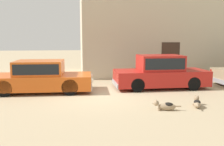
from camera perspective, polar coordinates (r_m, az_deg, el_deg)
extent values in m
plane|color=tan|center=(10.17, -3.03, -5.25)|extent=(80.00, 80.00, 0.00)
cube|color=#D15619|center=(11.28, -15.99, -1.90)|extent=(4.43, 2.05, 0.60)
cube|color=#D15619|center=(11.20, -16.33, 1.18)|extent=(2.08, 1.68, 0.62)
cube|color=black|center=(11.20, -16.34, 1.24)|extent=(1.92, 1.69, 0.43)
cube|color=#999BA0|center=(11.12, -4.96, -2.76)|extent=(0.21, 1.81, 0.20)
sphere|color=silver|center=(11.79, -4.87, -0.52)|extent=(0.20, 0.20, 0.20)
sphere|color=silver|center=(10.33, -4.78, -1.73)|extent=(0.20, 0.20, 0.20)
cylinder|color=black|center=(11.94, -9.09, -1.71)|extent=(0.68, 0.23, 0.68)
cylinder|color=black|center=(10.33, -9.65, -3.23)|extent=(0.68, 0.23, 0.68)
cylinder|color=black|center=(12.38, -21.24, -1.81)|extent=(0.68, 0.23, 0.68)
cylinder|color=black|center=(10.84, -23.57, -3.26)|extent=(0.68, 0.23, 0.68)
cube|color=#AD1E19|center=(11.89, 11.08, -1.02)|extent=(4.31, 1.72, 0.69)
cube|color=#AD1E19|center=(11.79, 10.98, 2.35)|extent=(1.98, 1.47, 0.71)
cube|color=black|center=(11.79, 10.98, 2.39)|extent=(1.83, 1.50, 0.50)
cube|color=#999BA0|center=(12.77, 20.13, -1.82)|extent=(0.13, 1.67, 0.20)
cube|color=#999BA0|center=(11.42, 0.89, -2.44)|extent=(0.13, 1.67, 0.20)
sphere|color=silver|center=(13.32, 18.98, 0.33)|extent=(0.20, 0.20, 0.20)
sphere|color=silver|center=(12.15, 21.81, -0.50)|extent=(0.20, 0.20, 0.20)
cube|color=red|center=(12.07, 0.37, 0.10)|extent=(0.04, 0.18, 0.18)
cube|color=red|center=(10.64, 1.50, -0.97)|extent=(0.04, 0.18, 0.18)
cylinder|color=black|center=(13.07, 15.35, -1.20)|extent=(0.61, 0.20, 0.61)
cylinder|color=black|center=(11.73, 18.22, -2.34)|extent=(0.61, 0.20, 0.61)
cylinder|color=black|center=(12.29, 4.23, -1.50)|extent=(0.61, 0.20, 0.61)
cylinder|color=black|center=(10.85, 5.89, -2.79)|extent=(0.61, 0.20, 0.61)
cube|color=#999BA0|center=(13.20, 23.38, -1.69)|extent=(0.16, 1.73, 0.20)
cube|color=red|center=(13.80, 21.88, 0.45)|extent=(0.04, 0.18, 0.18)
cube|color=#38281E|center=(14.89, 13.28, 2.85)|extent=(1.10, 0.02, 2.10)
cylinder|color=#997F60|center=(8.25, 10.80, -8.31)|extent=(0.08, 0.11, 0.06)
cylinder|color=#997F60|center=(8.38, 10.72, -8.05)|extent=(0.08, 0.11, 0.06)
ellipsoid|color=#997F60|center=(8.32, 12.54, -7.55)|extent=(0.61, 0.36, 0.25)
ellipsoid|color=black|center=(8.31, 12.85, -7.10)|extent=(0.36, 0.29, 0.14)
sphere|color=#997F60|center=(8.26, 10.16, -6.85)|extent=(0.18, 0.18, 0.18)
cone|color=#997F60|center=(8.26, 9.51, -6.94)|extent=(0.12, 0.12, 0.10)
cone|color=#997F60|center=(8.19, 10.20, -6.40)|extent=(0.08, 0.08, 0.08)
cone|color=#997F60|center=(8.29, 10.15, -6.22)|extent=(0.08, 0.08, 0.08)
cylinder|color=#997F60|center=(8.36, 14.97, -7.38)|extent=(0.20, 0.10, 0.05)
cylinder|color=#997F60|center=(9.22, 18.43, -6.85)|extent=(0.12, 0.10, 0.06)
cylinder|color=#997F60|center=(9.23, 19.29, -6.88)|extent=(0.12, 0.10, 0.06)
ellipsoid|color=#997F60|center=(8.94, 18.98, -6.70)|extent=(0.45, 0.64, 0.25)
ellipsoid|color=black|center=(8.88, 19.02, -6.34)|extent=(0.33, 0.39, 0.14)
sphere|color=#997F60|center=(9.27, 18.88, -5.52)|extent=(0.18, 0.18, 0.18)
cone|color=#997F60|center=(9.36, 18.85, -5.47)|extent=(0.13, 0.13, 0.10)
cone|color=#997F60|center=(9.24, 18.57, -5.02)|extent=(0.08, 0.08, 0.08)
cone|color=#997F60|center=(9.25, 19.24, -5.04)|extent=(0.08, 0.08, 0.08)
cylinder|color=#997F60|center=(8.57, 19.13, -7.16)|extent=(0.13, 0.21, 0.05)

